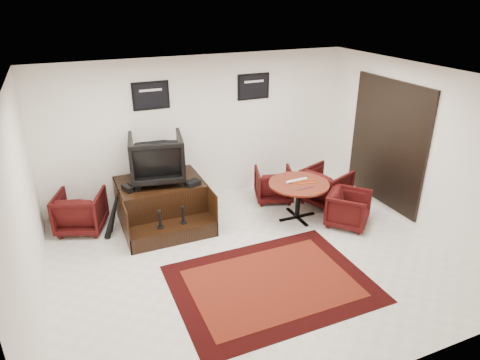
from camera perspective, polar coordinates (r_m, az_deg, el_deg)
name	(u,v)px	position (r m, az deg, el deg)	size (l,w,h in m)	color
ground	(254,260)	(6.78, 1.94, -10.67)	(6.00, 6.00, 0.00)	white
room_shell	(278,146)	(6.23, 5.11, 4.49)	(6.02, 5.02, 2.81)	white
area_rug	(271,283)	(6.32, 4.22, -13.58)	(2.76, 2.07, 0.01)	black
shine_podium	(162,204)	(7.78, -10.33, -3.20)	(1.48, 1.52, 0.76)	black
shine_chair	(156,156)	(7.56, -11.08, 3.20)	(0.90, 0.85, 0.93)	black
shoes_pair	(130,187)	(7.44, -14.42, -0.97)	(0.28, 0.31, 0.09)	black
polish_kit	(193,183)	(7.42, -6.33, -0.41)	(0.25, 0.17, 0.09)	black
umbrella_black	(112,216)	(7.47, -16.70, -4.61)	(0.30, 0.11, 0.81)	black
umbrella_hooked	(114,211)	(7.63, -16.43, -3.95)	(0.30, 0.11, 0.81)	black
armchair_side	(80,209)	(7.89, -20.53, -3.68)	(0.76, 0.72, 0.79)	black
meeting_table	(299,187)	(7.73, 7.84, -0.98)	(1.08, 1.08, 0.71)	#4B170A
table_chair_back	(274,183)	(8.49, 4.50, -0.39)	(0.70, 0.66, 0.72)	black
table_chair_window	(326,185)	(8.46, 11.39, -0.61)	(0.78, 0.73, 0.80)	black
table_chair_corner	(349,207)	(7.80, 14.29, -3.51)	(0.68, 0.64, 0.70)	black
paper_roll	(297,180)	(7.73, 7.57, -0.05)	(0.05, 0.05, 0.42)	white
table_clutter	(306,184)	(7.68, 8.79, -0.47)	(0.57, 0.30, 0.01)	#E2550C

